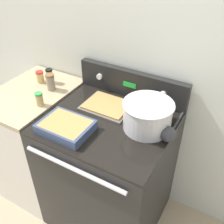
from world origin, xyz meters
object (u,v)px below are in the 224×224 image
at_px(casserole_dish, 66,126).
at_px(spice_jar_brown_cap, 51,82).
at_px(spice_jar_green_cap, 39,99).
at_px(spice_jar_red_cap, 40,77).
at_px(baking_tray, 107,106).
at_px(ladle, 169,133).
at_px(spice_jar_black_cap, 50,76).
at_px(mixing_bowl, 148,114).

xyz_separation_m(casserole_dish, spice_jar_brown_cap, (-0.36, 0.30, 0.04)).
relative_size(casserole_dish, spice_jar_green_cap, 3.22).
height_order(spice_jar_brown_cap, spice_jar_red_cap, spice_jar_brown_cap).
distance_m(casserole_dish, spice_jar_green_cap, 0.31).
distance_m(baking_tray, spice_jar_red_cap, 0.59).
relative_size(ladle, spice_jar_black_cap, 3.09).
relative_size(mixing_bowl, spice_jar_black_cap, 2.73).
bearing_deg(mixing_bowl, casserole_dish, -146.69).
relative_size(casserole_dish, spice_jar_brown_cap, 2.51).
distance_m(casserole_dish, spice_jar_red_cap, 0.60).
bearing_deg(spice_jar_red_cap, spice_jar_green_cap, -48.36).
relative_size(spice_jar_brown_cap, spice_jar_black_cap, 1.09).
bearing_deg(spice_jar_green_cap, spice_jar_black_cap, 117.88).
height_order(baking_tray, ladle, ladle).
bearing_deg(spice_jar_black_cap, ladle, -9.08).
distance_m(ladle, spice_jar_green_cap, 0.83).
height_order(ladle, spice_jar_green_cap, spice_jar_green_cap).
bearing_deg(casserole_dish, spice_jar_black_cap, 139.33).
distance_m(mixing_bowl, baking_tray, 0.32).
distance_m(baking_tray, spice_jar_brown_cap, 0.45).
height_order(spice_jar_black_cap, spice_jar_red_cap, spice_jar_black_cap).
bearing_deg(casserole_dish, baking_tray, 74.91).
bearing_deg(spice_jar_brown_cap, ladle, -5.20).
bearing_deg(ladle, spice_jar_green_cap, -172.60).
bearing_deg(spice_jar_red_cap, casserole_dish, -34.30).
distance_m(ladle, spice_jar_brown_cap, 0.89).
xyz_separation_m(spice_jar_brown_cap, spice_jar_black_cap, (-0.07, 0.07, -0.00)).
height_order(baking_tray, spice_jar_red_cap, spice_jar_red_cap).
height_order(spice_jar_green_cap, spice_jar_black_cap, spice_jar_black_cap).
distance_m(mixing_bowl, spice_jar_brown_cap, 0.75).
bearing_deg(spice_jar_brown_cap, spice_jar_green_cap, -70.57).
distance_m(spice_jar_black_cap, spice_jar_red_cap, 0.07).
height_order(casserole_dish, spice_jar_brown_cap, spice_jar_brown_cap).
bearing_deg(spice_jar_green_cap, ladle, 7.40).
distance_m(mixing_bowl, spice_jar_red_cap, 0.89).
relative_size(casserole_dish, spice_jar_black_cap, 2.73).
bearing_deg(casserole_dish, ladle, 22.28).
bearing_deg(spice_jar_brown_cap, casserole_dish, -39.62).
relative_size(baking_tray, spice_jar_brown_cap, 2.65).
distance_m(mixing_bowl, ladle, 0.16).
distance_m(spice_jar_green_cap, spice_jar_red_cap, 0.31).
relative_size(mixing_bowl, ladle, 0.88).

